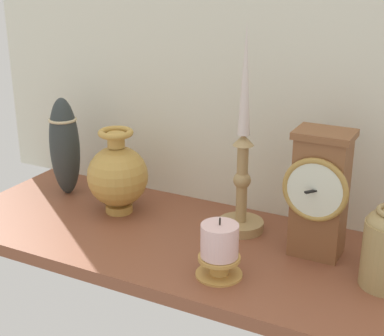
{
  "coord_description": "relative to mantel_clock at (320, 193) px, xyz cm",
  "views": [
    {
      "loc": [
        41.69,
        -84.42,
        48.89
      ],
      "look_at": [
        -2.01,
        0.0,
        14.0
      ],
      "focal_mm": 53.76,
      "sensor_mm": 36.0,
      "label": 1
    }
  ],
  "objects": [
    {
      "name": "pillar_candle_front",
      "position": [
        -11.85,
        -14.43,
        -6.82
      ],
      "size": [
        7.71,
        7.71,
        10.31
      ],
      "color": "tan",
      "rests_on": "ground_plane"
    },
    {
      "name": "ground_plane",
      "position": [
        -19.67,
        -5.05,
        -12.74
      ],
      "size": [
        100.0,
        36.0,
        2.4
      ],
      "primitive_type": "cube",
      "color": "brown"
    },
    {
      "name": "tall_ceramic_vase",
      "position": [
        -56.17,
        2.09,
        -0.66
      ],
      "size": [
        6.39,
        6.39,
        21.46
      ],
      "color": "#2E3535",
      "rests_on": "ground_plane"
    },
    {
      "name": "candlestick_tall_left",
      "position": [
        -15.27,
        2.77,
        1.04
      ],
      "size": [
        8.73,
        8.73,
        38.93
      ],
      "color": "tan",
      "rests_on": "ground_plane"
    },
    {
      "name": "mantel_clock",
      "position": [
        0.0,
        0.0,
        0.0
      ],
      "size": [
        11.1,
        9.37,
        22.36
      ],
      "color": "brown",
      "rests_on": "ground_plane"
    },
    {
      "name": "back_wall",
      "position": [
        -19.67,
        13.45,
        20.96
      ],
      "size": [
        120.0,
        2.0,
        65.0
      ],
      "primitive_type": "cube",
      "color": "silver",
      "rests_on": "ground_plane"
    },
    {
      "name": "brass_vase_bulbous",
      "position": [
        -40.59,
        -0.94,
        -3.56
      ],
      "size": [
        12.28,
        12.28,
        17.43
      ],
      "color": "#C09343",
      "rests_on": "ground_plane"
    }
  ]
}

